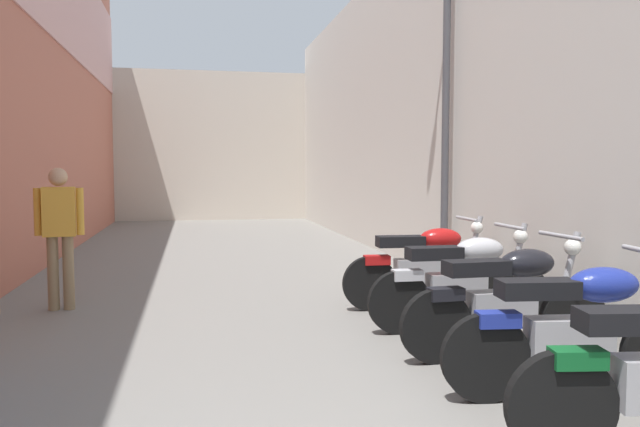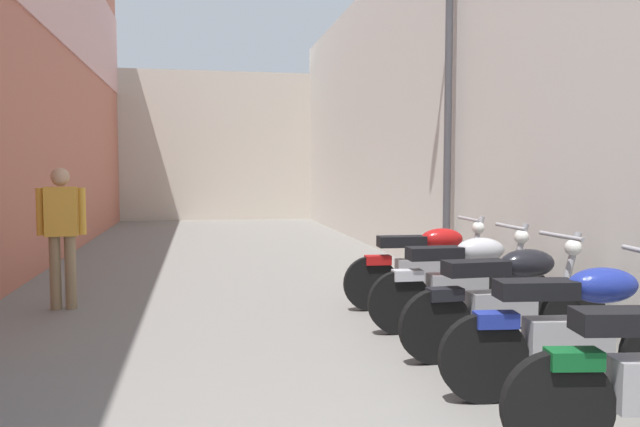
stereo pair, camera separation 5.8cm
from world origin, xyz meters
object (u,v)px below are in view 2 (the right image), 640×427
object	(u,v)px
motorcycle_fourth	(508,298)
street_lamp	(442,78)
motorcycle_third	(577,327)
motorcycle_fifth	(463,279)
motorcycle_sixth	(427,264)
pedestrian_further_down	(62,227)

from	to	relation	value
motorcycle_fourth	street_lamp	world-z (taller)	street_lamp
motorcycle_third	motorcycle_fifth	bearing A→B (deg)	90.00
motorcycle_third	motorcycle_fourth	world-z (taller)	same
motorcycle_sixth	pedestrian_further_down	distance (m)	4.06
pedestrian_further_down	motorcycle_third	bearing A→B (deg)	-41.96
motorcycle_third	pedestrian_further_down	world-z (taller)	pedestrian_further_down
motorcycle_third	motorcycle_fourth	bearing A→B (deg)	90.00
motorcycle_fourth	motorcycle_third	bearing A→B (deg)	-90.00
motorcycle_third	motorcycle_sixth	bearing A→B (deg)	90.00
motorcycle_fifth	street_lamp	size ratio (longest dim) A/B	0.39
motorcycle_third	street_lamp	distance (m)	4.80
pedestrian_further_down	street_lamp	size ratio (longest dim) A/B	0.33
motorcycle_fifth	pedestrian_further_down	xyz separation A→B (m)	(-3.97, 1.73, 0.42)
street_lamp	motorcycle_sixth	bearing A→B (deg)	-117.11
motorcycle_sixth	street_lamp	xyz separation A→B (m)	(0.70, 1.37, 2.25)
motorcycle_sixth	street_lamp	size ratio (longest dim) A/B	0.39
motorcycle_fourth	street_lamp	size ratio (longest dim) A/B	0.39
motorcycle_fourth	motorcycle_sixth	distance (m)	1.86
motorcycle_fifth	street_lamp	distance (m)	3.33
motorcycle_fourth	pedestrian_further_down	distance (m)	4.77
motorcycle_third	pedestrian_further_down	bearing A→B (deg)	138.04
motorcycle_fifth	pedestrian_further_down	world-z (taller)	pedestrian_further_down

